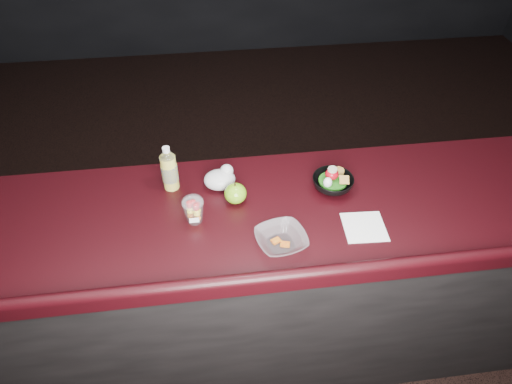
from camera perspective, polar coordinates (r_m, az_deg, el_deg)
room_shell at (r=1.13m, az=3.30°, el=17.11°), size 8.00×8.00×8.00m
counter at (r=2.23m, az=0.62°, el=-11.65°), size 4.06×0.71×1.02m
lemonade_bottle at (r=1.92m, az=-10.76°, el=2.59°), size 0.07×0.07×0.21m
fruit_cup at (r=1.77m, az=-7.82°, el=-2.12°), size 0.09×0.09×0.12m
green_apple at (r=1.85m, az=-2.59°, el=-0.17°), size 0.09×0.09×0.10m
plastic_bag at (r=1.92m, az=-4.45°, el=1.70°), size 0.13×0.11×0.10m
snack_bowl at (r=1.95m, az=9.53°, el=1.25°), size 0.19×0.19×0.10m
takeout_bowl at (r=1.70m, az=3.16°, el=-5.98°), size 0.22×0.22×0.05m
paper_napkin at (r=1.82m, az=13.37°, el=-4.27°), size 0.17×0.17×0.00m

